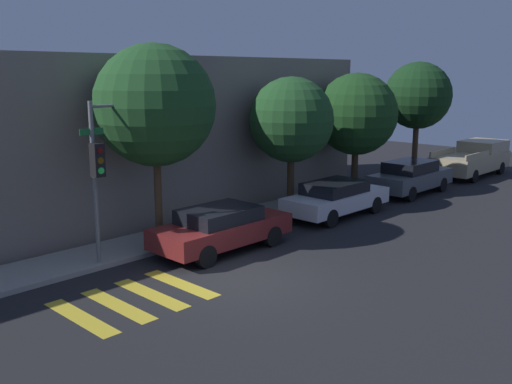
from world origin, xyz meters
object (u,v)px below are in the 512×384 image
object	(u,v)px
tree_far_end	(357,114)
tree_behind_truck	(418,96)
sedan_middle	(336,198)
pickup_truck	(473,158)
traffic_light_pole	(112,152)
tree_midblock	(291,120)
sedan_far_end	(411,177)
tree_near_corner	(155,106)
sedan_near_corner	(221,227)

from	to	relation	value
tree_far_end	tree_behind_truck	distance (m)	5.41
sedan_middle	pickup_truck	bearing A→B (deg)	0.00
tree_far_end	traffic_light_pole	bearing A→B (deg)	-177.52
pickup_truck	tree_behind_truck	world-z (taller)	tree_behind_truck
traffic_light_pole	pickup_truck	distance (m)	21.08
traffic_light_pole	tree_behind_truck	bearing A→B (deg)	1.74
pickup_truck	tree_midblock	bearing A→B (deg)	171.87
traffic_light_pole	pickup_truck	size ratio (longest dim) A/B	0.84
sedan_far_end	tree_midblock	size ratio (longest dim) A/B	0.88
pickup_truck	tree_near_corner	world-z (taller)	tree_near_corner
sedan_near_corner	pickup_truck	bearing A→B (deg)	0.00
tree_far_end	tree_behind_truck	size ratio (longest dim) A/B	0.91
traffic_light_pole	sedan_near_corner	xyz separation A→B (m)	(2.87, -1.27, -2.47)
pickup_truck	tree_far_end	world-z (taller)	tree_far_end
traffic_light_pole	tree_near_corner	world-z (taller)	tree_near_corner
pickup_truck	tree_behind_truck	size ratio (longest dim) A/B	0.93
sedan_middle	tree_midblock	xyz separation A→B (m)	(-0.50, 1.81, 2.83)
sedan_middle	traffic_light_pole	bearing A→B (deg)	171.74
sedan_middle	sedan_far_end	world-z (taller)	sedan_far_end
tree_far_end	sedan_far_end	bearing A→B (deg)	-46.15
sedan_middle	tree_near_corner	bearing A→B (deg)	165.13
traffic_light_pole	sedan_middle	size ratio (longest dim) A/B	1.00
sedan_far_end	tree_far_end	distance (m)	3.73
sedan_near_corner	tree_near_corner	world-z (taller)	tree_near_corner
sedan_middle	tree_midblock	world-z (taller)	tree_midblock
pickup_truck	tree_near_corner	distance (m)	19.42
tree_near_corner	tree_behind_truck	distance (m)	16.08
sedan_near_corner	tree_midblock	size ratio (longest dim) A/B	0.86
sedan_far_end	tree_midblock	world-z (taller)	tree_midblock
tree_midblock	tree_behind_truck	distance (m)	9.78
sedan_far_end	tree_far_end	xyz separation A→B (m)	(-1.74, 1.81, 2.75)
sedan_far_end	tree_behind_truck	world-z (taller)	tree_behind_truck
traffic_light_pole	tree_behind_truck	size ratio (longest dim) A/B	0.78
traffic_light_pole	sedan_middle	xyz separation A→B (m)	(8.73, -1.27, -2.48)
sedan_near_corner	sedan_far_end	distance (m)	11.48
tree_near_corner	sedan_middle	bearing A→B (deg)	-14.87
sedan_near_corner	tree_midblock	distance (m)	6.32
pickup_truck	tree_behind_truck	bearing A→B (deg)	148.29
traffic_light_pole	tree_near_corner	bearing A→B (deg)	16.04
tree_near_corner	tree_far_end	xyz separation A→B (m)	(10.71, 0.00, -0.82)
sedan_far_end	pickup_truck	world-z (taller)	pickup_truck
sedan_near_corner	sedan_far_end	xyz separation A→B (m)	(11.48, 0.00, 0.06)
tree_far_end	sedan_middle	bearing A→B (deg)	-154.94
sedan_middle	tree_behind_truck	bearing A→B (deg)	11.09
sedan_far_end	sedan_near_corner	bearing A→B (deg)	180.00
tree_near_corner	tree_midblock	world-z (taller)	tree_near_corner
tree_far_end	tree_midblock	bearing A→B (deg)	180.00
tree_near_corner	tree_far_end	size ratio (longest dim) A/B	1.16
pickup_truck	tree_far_end	bearing A→B (deg)	167.69
pickup_truck	tree_far_end	distance (m)	8.91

